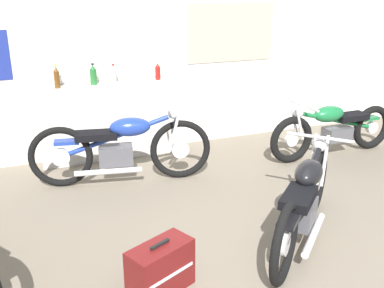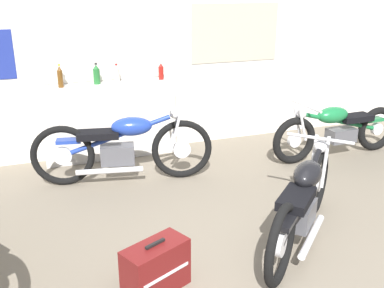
{
  "view_description": "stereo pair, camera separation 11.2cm",
  "coord_description": "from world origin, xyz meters",
  "views": [
    {
      "loc": [
        -1.78,
        -2.29,
        2.29
      ],
      "look_at": [
        -0.17,
        1.77,
        0.7
      ],
      "focal_mm": 42.0,
      "sensor_mm": 36.0,
      "label": 1
    },
    {
      "loc": [
        -1.67,
        -2.33,
        2.29
      ],
      "look_at": [
        -0.17,
        1.77,
        0.7
      ],
      "focal_mm": 42.0,
      "sensor_mm": 36.0,
      "label": 2
    }
  ],
  "objects": [
    {
      "name": "bottle_center",
      "position": [
        -0.59,
        3.51,
        1.14
      ],
      "size": [
        0.08,
        0.08,
        0.24
      ],
      "color": "#B7B2A8",
      "rests_on": "sill_counter"
    },
    {
      "name": "motorcycle_black",
      "position": [
        0.51,
        0.72,
        0.42
      ],
      "size": [
        1.52,
        1.4,
        0.87
      ],
      "color": "black",
      "rests_on": "ground_plane"
    },
    {
      "name": "bottle_left_center",
      "position": [
        -0.85,
        3.49,
        1.15
      ],
      "size": [
        0.09,
        0.09,
        0.27
      ],
      "color": "#23662D",
      "rests_on": "sill_counter"
    },
    {
      "name": "sill_counter",
      "position": [
        -0.71,
        3.49,
        0.51
      ],
      "size": [
        1.76,
        0.28,
        1.03
      ],
      "color": "silver",
      "rests_on": "ground_plane"
    },
    {
      "name": "wall_back",
      "position": [
        -0.01,
        3.67,
        1.4
      ],
      "size": [
        10.0,
        0.07,
        2.8
      ],
      "color": "silver",
      "rests_on": "ground_plane"
    },
    {
      "name": "hard_case_darkred",
      "position": [
        -0.93,
        0.52,
        0.2
      ],
      "size": [
        0.57,
        0.44,
        0.43
      ],
      "color": "maroon",
      "rests_on": "ground_plane"
    },
    {
      "name": "motorcycle_green",
      "position": [
        2.18,
        2.43,
        0.39
      ],
      "size": [
        2.01,
        0.64,
        0.79
      ],
      "color": "black",
      "rests_on": "ground_plane"
    },
    {
      "name": "motorcycle_blue",
      "position": [
        -0.73,
        2.63,
        0.45
      ],
      "size": [
        2.11,
        0.68,
        0.94
      ],
      "color": "black",
      "rests_on": "ground_plane"
    },
    {
      "name": "bottle_right_center",
      "position": [
        0.01,
        3.48,
        1.13
      ],
      "size": [
        0.07,
        0.07,
        0.24
      ],
      "color": "maroon",
      "rests_on": "sill_counter"
    },
    {
      "name": "bottle_leftmost",
      "position": [
        -1.31,
        3.45,
        1.16
      ],
      "size": [
        0.07,
        0.07,
        0.3
      ],
      "color": "#5B3814",
      "rests_on": "sill_counter"
    }
  ]
}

